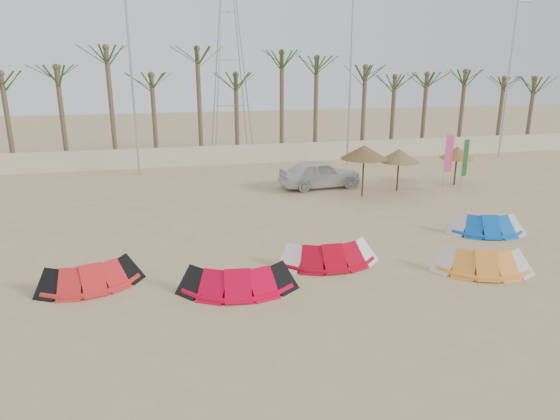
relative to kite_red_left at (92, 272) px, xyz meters
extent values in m
plane|color=tan|center=(6.81, -3.45, -0.42)|extent=(120.00, 120.00, 0.00)
cube|color=beige|center=(6.81, 18.55, 0.23)|extent=(60.00, 0.30, 1.30)
cylinder|color=brown|center=(-7.19, 20.05, 2.83)|extent=(0.32, 0.32, 6.50)
ellipsoid|color=#194719|center=(-7.19, 20.05, 6.08)|extent=(4.00, 4.00, 2.40)
cylinder|color=brown|center=(2.81, 20.05, 2.83)|extent=(0.32, 0.32, 6.50)
ellipsoid|color=#194719|center=(2.81, 20.05, 6.08)|extent=(4.00, 4.00, 2.40)
cylinder|color=brown|center=(12.81, 20.05, 2.83)|extent=(0.32, 0.32, 6.50)
ellipsoid|color=#194719|center=(12.81, 20.05, 6.08)|extent=(4.00, 4.00, 2.40)
cylinder|color=brown|center=(22.81, 20.05, 2.83)|extent=(0.32, 0.32, 6.50)
ellipsoid|color=#194719|center=(22.81, 20.05, 6.08)|extent=(4.00, 4.00, 2.40)
cylinder|color=brown|center=(30.81, 20.05, 2.83)|extent=(0.32, 0.32, 6.50)
ellipsoid|color=#194719|center=(30.81, 20.05, 6.08)|extent=(4.00, 4.00, 2.40)
cylinder|color=#A5A8AD|center=(0.81, 16.55, 5.08)|extent=(0.14, 0.14, 11.00)
cylinder|color=#A5A8AD|center=(14.81, 16.55, 5.08)|extent=(0.14, 0.14, 11.00)
cylinder|color=#A5A8AD|center=(26.81, 16.55, 5.08)|extent=(0.14, 0.14, 11.00)
cylinder|color=#A5A8AD|center=(27.31, 16.55, 10.48)|extent=(1.00, 0.08, 0.08)
cube|color=#A5A8AD|center=(27.81, 16.55, 10.43)|extent=(0.35, 0.14, 0.10)
cylinder|color=red|center=(0.00, -0.31, -0.32)|extent=(2.79, 1.00, 0.20)
cube|color=black|center=(-1.28, -0.21, -0.17)|extent=(0.89, 1.22, 0.40)
cube|color=black|center=(1.28, -0.21, -0.17)|extent=(0.89, 1.22, 0.40)
cylinder|color=red|center=(4.50, -1.58, -0.32)|extent=(3.30, 0.58, 0.20)
cube|color=black|center=(3.02, -1.48, -0.17)|extent=(0.72, 1.16, 0.40)
cube|color=black|center=(5.99, -1.48, -0.17)|extent=(0.72, 1.16, 0.40)
cylinder|color=#B40217|center=(7.96, -0.20, -0.32)|extent=(3.18, 0.21, 0.20)
cube|color=white|center=(6.53, -0.10, -0.17)|extent=(0.60, 1.10, 0.40)
cube|color=white|center=(9.39, -0.10, -0.17)|extent=(0.60, 1.10, 0.40)
cylinder|color=orange|center=(12.83, -2.03, -0.32)|extent=(2.79, 1.17, 0.20)
cube|color=silver|center=(11.53, -1.93, -0.17)|extent=(0.94, 1.24, 0.40)
cube|color=silver|center=(14.13, -1.93, -0.17)|extent=(0.94, 1.24, 0.40)
cylinder|color=#0B53BA|center=(15.40, 1.45, -0.32)|extent=(2.69, 0.91, 0.20)
cube|color=beige|center=(14.17, 1.55, -0.17)|extent=(0.87, 1.22, 0.40)
cube|color=beige|center=(16.63, 1.55, -0.17)|extent=(0.87, 1.22, 0.40)
cylinder|color=#4C331E|center=(12.62, 8.31, 0.90)|extent=(0.10, 0.10, 2.64)
cone|color=brown|center=(12.62, 8.31, 1.97)|extent=(2.49, 2.49, 0.70)
cylinder|color=#4C331E|center=(14.91, 8.89, 0.72)|extent=(0.10, 0.10, 2.27)
cone|color=olive|center=(14.91, 8.89, 1.60)|extent=(2.24, 2.24, 0.70)
cylinder|color=#4C331E|center=(18.85, 9.56, 0.66)|extent=(0.10, 0.10, 2.15)
cone|color=#AA6937|center=(18.85, 9.56, 1.48)|extent=(1.94, 1.94, 0.70)
cylinder|color=#A5A8AD|center=(17.71, 8.92, 1.19)|extent=(0.04, 0.04, 3.22)
cube|color=#FF4A98|center=(17.93, 8.92, 1.58)|extent=(0.42, 0.07, 2.09)
cylinder|color=#A5A8AD|center=(18.11, 7.83, 1.12)|extent=(0.04, 0.04, 3.07)
cube|color=#194F1E|center=(18.33, 7.83, 1.49)|extent=(0.40, 0.16, 2.00)
imported|color=silver|center=(11.00, 10.71, 0.37)|extent=(4.77, 2.25, 1.58)
camera|label=1|loc=(2.62, -15.79, 6.52)|focal=32.00mm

